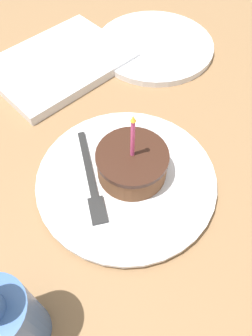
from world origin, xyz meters
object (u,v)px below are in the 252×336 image
side_plate (154,46)px  plate (126,179)px  marble_board (59,63)px  fork (91,181)px  bottle (7,321)px  cake_slice (134,165)px

side_plate → plate: bearing=36.6°
side_plate → marble_board: (0.20, -0.10, 0.00)m
fork → bottle: bottle is taller
plate → side_plate: size_ratio=1.09×
marble_board → bottle: bearing=48.2°
bottle → marble_board: size_ratio=0.62×
fork → marble_board: 0.32m
plate → bottle: size_ratio=1.66×
bottle → marble_board: (-0.35, -0.39, -0.06)m
plate → side_plate: 0.37m
marble_board → fork: bearing=62.8°
cake_slice → fork: 0.07m
cake_slice → fork: (0.06, -0.04, -0.02)m
side_plate → marble_board: size_ratio=0.95×
fork → cake_slice: bearing=148.9°
plate → fork: (0.05, -0.03, 0.01)m
fork → marble_board: fork is taller
bottle → side_plate: bottle is taller
cake_slice → bottle: bearing=14.5°
side_plate → fork: bearing=28.9°
fork → marble_board: size_ratio=0.58×
fork → side_plate: (-0.34, -0.19, -0.01)m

